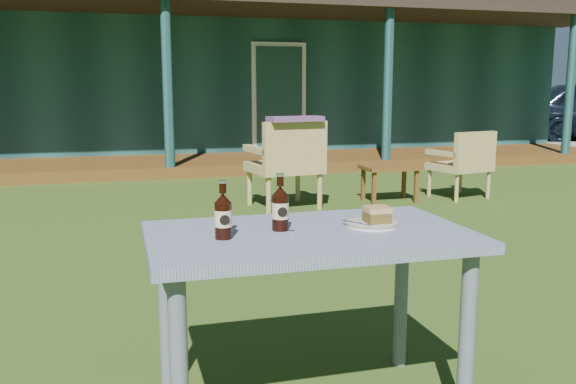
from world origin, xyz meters
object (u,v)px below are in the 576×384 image
object	(u,v)px
cake_slice	(377,214)
cola_bottle_near	(280,208)
plate	(372,224)
cola_bottle_far	(223,215)
armchair_left	(288,160)
cafe_table	(309,258)
armchair_right	(464,161)
side_table	(390,171)

from	to	relation	value
cake_slice	cola_bottle_near	world-z (taller)	cola_bottle_near
plate	cola_bottle_far	bearing A→B (deg)	-175.56
plate	cola_bottle_far	distance (m)	0.60
plate	armchair_left	xyz separation A→B (m)	(0.73, 3.87, -0.21)
cafe_table	cake_slice	distance (m)	0.32
plate	armchair_right	xyz separation A→B (m)	(2.82, 3.91, -0.30)
cola_bottle_near	cola_bottle_far	world-z (taller)	cola_bottle_near
armchair_left	armchair_right	distance (m)	2.09
cake_slice	armchair_right	bearing A→B (deg)	54.42
cake_slice	armchair_left	size ratio (longest dim) A/B	0.10
armchair_left	armchair_right	size ratio (longest dim) A/B	1.19
cafe_table	cola_bottle_far	bearing A→B (deg)	-176.37
cafe_table	cola_bottle_far	xyz separation A→B (m)	(-0.33, -0.02, 0.19)
cola_bottle_far	side_table	xyz separation A→B (m)	(2.52, 4.01, -0.46)
cola_bottle_near	armchair_right	distance (m)	5.03
cola_bottle_far	armchair_left	distance (m)	4.15
cafe_table	plate	size ratio (longest dim) A/B	5.88
cafe_table	cola_bottle_near	bearing A→B (deg)	153.33
cola_bottle_far	cafe_table	bearing A→B (deg)	3.63
plate	side_table	world-z (taller)	plate
plate	armchair_right	size ratio (longest dim) A/B	0.27
armchair_right	side_table	distance (m)	0.90
cake_slice	cola_bottle_far	world-z (taller)	cola_bottle_far
side_table	cake_slice	bearing A→B (deg)	-115.70
cola_bottle_far	plate	bearing A→B (deg)	4.44
cola_bottle_near	armchair_right	xyz separation A→B (m)	(3.18, 3.88, -0.37)
cafe_table	cola_bottle_far	size ratio (longest dim) A/B	5.71
cola_bottle_near	side_table	size ratio (longest dim) A/B	0.36
plate	cola_bottle_near	bearing A→B (deg)	176.02
cake_slice	plate	bearing A→B (deg)	172.23
armchair_left	side_table	xyz separation A→B (m)	(1.19, 0.09, -0.17)
plate	cake_slice	distance (m)	0.04
cola_bottle_near	armchair_left	size ratio (longest dim) A/B	0.23
cafe_table	cola_bottle_near	world-z (taller)	cola_bottle_near
side_table	cafe_table	bearing A→B (deg)	-118.78
armchair_right	cafe_table	bearing A→B (deg)	-128.06
cola_bottle_near	cafe_table	bearing A→B (deg)	-26.67
cake_slice	armchair_right	distance (m)	4.82
cake_slice	cola_bottle_near	distance (m)	0.38
cake_slice	side_table	distance (m)	4.42
plate	armchair_right	world-z (taller)	armchair_right
cake_slice	side_table	size ratio (longest dim) A/B	0.15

